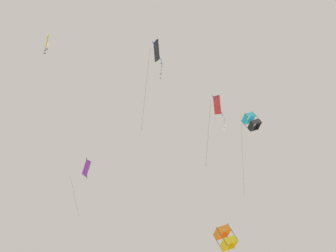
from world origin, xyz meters
name	(u,v)px	position (x,y,z in m)	size (l,w,h in m)	color
kite_diamond_low_drifter	(86,168)	(-0.86, -5.69, 31.10)	(2.42, 1.61, 5.18)	purple
kite_box_mid_left	(225,238)	(-6.83, 8.26, 29.18)	(1.41, 2.16, 6.49)	orange
kite_diamond_near_right	(47,41)	(9.51, -9.40, 34.30)	(1.35, 0.41, 2.50)	yellow
kite_box_highest	(251,122)	(2.65, 8.95, 35.91)	(3.46, 2.41, 8.39)	#1EB2C6
kite_diamond_far_centre	(156,51)	(8.70, -1.01, 36.28)	(2.30, 1.26, 9.68)	black
kite_diamond_upper_right	(217,105)	(8.20, 3.77, 30.93)	(2.50, 1.39, 6.23)	red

